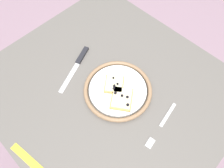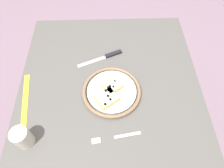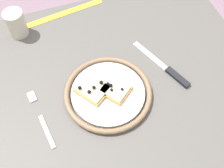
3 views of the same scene
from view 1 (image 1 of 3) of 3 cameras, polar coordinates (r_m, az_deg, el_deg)
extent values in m
plane|color=gray|center=(1.52, -0.42, -13.80)|extent=(6.00, 6.00, 0.00)
cube|color=#5B5651|center=(0.86, -0.73, -1.15)|extent=(0.94, 0.85, 0.04)
cylinder|color=#4C4742|center=(1.30, 24.79, -9.66)|extent=(0.05, 0.05, 0.69)
cylinder|color=#4C4742|center=(1.47, -1.80, 11.09)|extent=(0.05, 0.05, 0.69)
cylinder|color=#4C4742|center=(1.32, -25.18, -7.43)|extent=(0.05, 0.05, 0.69)
cylinder|color=white|center=(0.82, 1.58, -1.63)|extent=(0.22, 0.22, 0.02)
torus|color=#8C6B4C|center=(0.82, 1.58, -1.50)|extent=(0.27, 0.27, 0.02)
cube|color=#CF8D4C|center=(0.82, 0.62, -0.08)|extent=(0.11, 0.11, 0.01)
cube|color=beige|center=(0.81, 0.62, 0.19)|extent=(0.10, 0.10, 0.01)
sphere|color=black|center=(0.80, 0.82, -0.28)|extent=(0.01, 0.01, 0.01)
sphere|color=black|center=(0.82, 0.23, 1.82)|extent=(0.01, 0.01, 0.01)
sphere|color=black|center=(0.80, 1.51, 0.05)|extent=(0.01, 0.01, 0.01)
sphere|color=black|center=(0.80, 0.56, -0.97)|extent=(0.01, 0.01, 0.01)
sphere|color=black|center=(0.79, 0.44, -1.23)|extent=(0.01, 0.01, 0.01)
cube|color=tan|center=(0.79, 2.65, -4.02)|extent=(0.12, 0.12, 0.01)
cube|color=beige|center=(0.79, 2.68, -3.77)|extent=(0.11, 0.11, 0.01)
sphere|color=black|center=(0.78, 2.75, -3.17)|extent=(0.01, 0.01, 0.01)
sphere|color=black|center=(0.78, 3.91, -3.72)|extent=(0.01, 0.01, 0.01)
sphere|color=black|center=(0.78, 4.01, -3.72)|extent=(0.01, 0.01, 0.01)
sphere|color=black|center=(0.77, 4.32, -5.65)|extent=(0.01, 0.01, 0.01)
sphere|color=black|center=(0.78, 0.91, -2.40)|extent=(0.01, 0.01, 0.01)
cube|color=silver|center=(0.88, -11.51, 1.69)|extent=(0.07, 0.15, 0.00)
cube|color=black|center=(0.93, -8.08, 7.75)|extent=(0.05, 0.09, 0.01)
cube|color=silver|center=(0.81, 14.92, -8.10)|extent=(0.03, 0.11, 0.00)
cube|color=silver|center=(0.77, 10.31, -15.50)|extent=(0.03, 0.04, 0.00)
camera|label=2|loc=(0.35, 92.70, 11.41)|focal=31.66mm
camera|label=3|loc=(0.70, 54.48, 46.03)|focal=44.34mm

